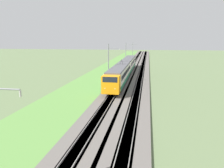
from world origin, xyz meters
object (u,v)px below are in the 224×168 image
at_px(passenger_train, 125,68).
at_px(catenary_mast_distant, 133,50).
at_px(catenary_mast_far, 126,53).
at_px(catenary_mast_mid, 109,63).

height_order(passenger_train, catenary_mast_distant, catenary_mast_distant).
distance_m(passenger_train, catenary_mast_far, 27.89).
distance_m(passenger_train, catenary_mast_distant, 64.28).
xyz_separation_m(catenary_mast_mid, catenary_mast_far, (36.50, -0.00, -0.10)).
bearing_deg(catenary_mast_mid, passenger_train, -16.10).
bearing_deg(catenary_mast_mid, catenary_mast_distant, -0.00).
height_order(catenary_mast_mid, catenary_mast_far, catenary_mast_mid).
height_order(catenary_mast_mid, catenary_mast_distant, catenary_mast_mid).
height_order(passenger_train, catenary_mast_far, catenary_mast_far).
bearing_deg(catenary_mast_far, catenary_mast_distant, -0.01).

